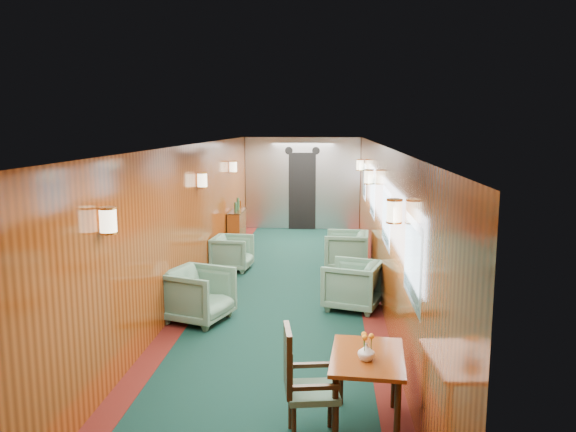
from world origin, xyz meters
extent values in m
plane|color=black|center=(0.00, 0.00, 0.00)|extent=(12.00, 12.00, 0.00)
cube|color=white|center=(0.00, 0.00, 2.35)|extent=(3.00, 12.00, 0.10)
cube|color=white|center=(0.00, 0.00, 2.36)|extent=(1.20, 12.00, 0.06)
cube|color=brown|center=(0.00, 6.00, 1.20)|extent=(3.00, 0.10, 2.40)
cube|color=brown|center=(0.00, -6.00, 1.20)|extent=(3.00, 0.10, 2.40)
cube|color=brown|center=(-1.50, 0.00, 1.20)|extent=(0.10, 12.00, 2.40)
cube|color=brown|center=(1.50, 0.00, 1.20)|extent=(0.10, 12.00, 2.40)
cube|color=#48120E|center=(-1.35, 0.00, 0.00)|extent=(0.30, 12.00, 0.01)
cube|color=#48120E|center=(1.35, 0.00, 0.00)|extent=(0.30, 12.00, 0.01)
cube|color=silver|center=(0.00, 5.92, 1.20)|extent=(2.98, 0.12, 2.38)
cube|color=black|center=(0.00, 5.84, 1.00)|extent=(0.70, 0.06, 2.00)
cylinder|color=black|center=(-0.35, 5.85, 2.05)|extent=(0.20, 0.04, 0.20)
cylinder|color=black|center=(0.35, 5.85, 2.05)|extent=(0.20, 0.04, 0.20)
cube|color=silver|center=(1.49, -3.50, 1.45)|extent=(0.02, 1.10, 0.80)
cube|color=#435C65|center=(1.48, -3.50, 1.45)|extent=(0.01, 0.96, 0.66)
cube|color=silver|center=(1.49, -1.00, 1.45)|extent=(0.02, 1.10, 0.80)
cube|color=#435C65|center=(1.48, -1.00, 1.45)|extent=(0.01, 0.96, 0.66)
cube|color=silver|center=(1.49, 1.50, 1.45)|extent=(0.02, 1.10, 0.80)
cube|color=#435C65|center=(1.48, 1.50, 1.45)|extent=(0.01, 0.96, 0.66)
cube|color=silver|center=(1.49, 4.00, 1.45)|extent=(0.02, 1.10, 0.80)
cube|color=#435C65|center=(1.48, 4.00, 1.45)|extent=(0.01, 0.96, 0.66)
cylinder|color=#FFF1C6|center=(-1.40, -3.50, 1.80)|extent=(0.16, 0.16, 0.24)
cylinder|color=#B08131|center=(-1.40, -3.50, 1.68)|extent=(0.17, 0.17, 0.02)
cylinder|color=#FFF1C6|center=(1.40, -2.70, 1.80)|extent=(0.16, 0.16, 0.24)
cylinder|color=#B08131|center=(1.40, -2.70, 1.68)|extent=(0.17, 0.17, 0.02)
cylinder|color=#FFF1C6|center=(-1.40, 0.50, 1.80)|extent=(0.16, 0.16, 0.24)
cylinder|color=#B08131|center=(-1.40, 0.50, 1.68)|extent=(0.17, 0.17, 0.02)
cylinder|color=#FFF1C6|center=(1.40, 1.30, 1.80)|extent=(0.16, 0.16, 0.24)
cylinder|color=#B08131|center=(1.40, 1.30, 1.68)|extent=(0.17, 0.17, 0.02)
cylinder|color=#FFF1C6|center=(-1.40, 3.50, 1.80)|extent=(0.16, 0.16, 0.24)
cylinder|color=#B08131|center=(-1.40, 3.50, 1.68)|extent=(0.17, 0.17, 0.02)
cylinder|color=#FFF1C6|center=(1.40, 4.30, 1.80)|extent=(0.16, 0.16, 0.24)
cylinder|color=#B08131|center=(1.40, 4.30, 1.68)|extent=(0.17, 0.17, 0.02)
cube|color=brown|center=(1.07, -3.89, 0.67)|extent=(0.71, 0.96, 0.04)
cylinder|color=#311C0B|center=(0.78, -4.26, 0.32)|extent=(0.05, 0.05, 0.65)
cylinder|color=#311C0B|center=(1.29, -4.30, 0.32)|extent=(0.05, 0.05, 0.65)
cylinder|color=#311C0B|center=(0.84, -3.48, 0.32)|extent=(0.05, 0.05, 0.65)
cylinder|color=#311C0B|center=(1.35, -3.52, 0.32)|extent=(0.05, 0.05, 0.65)
cube|color=#1F493A|center=(0.59, -4.12, 0.43)|extent=(0.49, 0.49, 0.06)
cube|color=#311C0B|center=(0.38, -4.15, 0.73)|extent=(0.11, 0.40, 0.56)
cube|color=#1F493A|center=(0.40, -4.15, 0.68)|extent=(0.06, 0.30, 0.34)
cube|color=#311C0B|center=(0.62, -4.33, 0.58)|extent=(0.40, 0.11, 0.04)
cube|color=#311C0B|center=(0.56, -3.91, 0.58)|extent=(0.40, 0.11, 0.04)
cylinder|color=#311C0B|center=(0.44, -4.32, 0.20)|extent=(0.04, 0.04, 0.40)
cylinder|color=#311C0B|center=(0.79, -4.27, 0.20)|extent=(0.04, 0.04, 0.40)
cylinder|color=#311C0B|center=(0.39, -3.97, 0.20)|extent=(0.04, 0.04, 0.40)
cylinder|color=#311C0B|center=(0.74, -3.92, 0.20)|extent=(0.04, 0.04, 0.40)
cube|color=brown|center=(-1.34, 3.51, 0.41)|extent=(0.27, 0.91, 0.82)
cube|color=#311C0B|center=(-1.33, 3.51, 0.82)|extent=(0.29, 0.93, 0.02)
cylinder|color=#214228|center=(-1.32, 3.29, 0.94)|extent=(0.07, 0.07, 0.22)
cylinder|color=#214228|center=(-1.32, 3.61, 0.97)|extent=(0.06, 0.06, 0.28)
cylinder|color=#B08131|center=(-1.32, 3.79, 0.92)|extent=(0.08, 0.08, 0.18)
imported|color=silver|center=(1.05, -4.00, 0.76)|extent=(0.20, 0.20, 0.15)
imported|color=#1F493A|center=(-1.08, -1.25, 0.37)|extent=(1.04, 1.02, 0.74)
imported|color=#1F493A|center=(-1.10, 1.55, 0.33)|extent=(0.78, 0.76, 0.65)
imported|color=#1F493A|center=(1.06, -0.56, 0.36)|extent=(0.98, 0.96, 0.72)
imported|color=#1F493A|center=(1.04, 1.72, 0.37)|extent=(0.86, 0.84, 0.73)
camera|label=1|loc=(0.71, -8.64, 2.70)|focal=35.00mm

